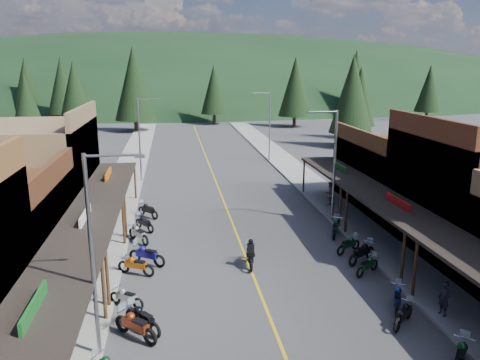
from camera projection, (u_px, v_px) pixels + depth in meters
name	position (u px, v px, depth m)	size (l,w,h in m)	color
ground	(254.00, 277.00, 24.87)	(220.00, 220.00, 0.00)	#38383A
centerline	(217.00, 184.00, 44.08)	(0.15, 90.00, 0.01)	gold
sidewalk_west	(123.00, 187.00, 42.84)	(3.40, 94.00, 0.15)	gray
sidewalk_east	(306.00, 181.00, 45.29)	(3.40, 94.00, 0.15)	gray
shop_west_3	(34.00, 174.00, 32.94)	(10.90, 10.20, 8.20)	brown
shop_east_2	(479.00, 195.00, 27.60)	(10.90, 9.00, 8.20)	#562B19
shop_east_3	(400.00, 174.00, 37.05)	(10.90, 10.20, 6.20)	#4C2D16
streetlight_0	(95.00, 249.00, 17.06)	(2.16, 0.18, 8.00)	gray
streetlight_1	(141.00, 136.00, 43.96)	(2.16, 0.18, 8.00)	gray
streetlight_2	(333.00, 161.00, 32.46)	(2.16, 0.18, 8.00)	gray
streetlight_3	(268.00, 123.00, 53.60)	(2.16, 0.18, 8.00)	gray
ridge_hill	(183.00, 99.00, 154.55)	(310.00, 140.00, 60.00)	black
pine_1	(62.00, 85.00, 87.00)	(5.88, 5.88, 12.50)	black
pine_2	(134.00, 83.00, 77.26)	(6.72, 6.72, 14.00)	black
pine_3	(214.00, 90.00, 87.28)	(5.04, 5.04, 11.00)	black
pine_4	(295.00, 86.00, 83.30)	(5.88, 5.88, 12.50)	black
pine_5	(355.00, 80.00, 96.89)	(6.72, 6.72, 14.00)	black
pine_6	(429.00, 88.00, 91.26)	(5.04, 5.04, 11.00)	black
pine_7	(26.00, 84.00, 91.64)	(5.88, 5.88, 12.50)	black
pine_8	(27.00, 106.00, 58.77)	(4.48, 4.48, 10.00)	black
pine_9	(360.00, 96.00, 69.94)	(4.93, 4.93, 10.80)	black
pine_10	(75.00, 94.00, 68.74)	(5.38, 5.38, 11.60)	black
pine_11	(352.00, 94.00, 62.46)	(5.82, 5.82, 12.40)	black
bike_west_5	(135.00, 324.00, 19.11)	(0.78, 2.34, 1.34)	maroon
bike_west_6	(142.00, 318.00, 19.66)	(0.75, 2.24, 1.28)	black
bike_west_7	(126.00, 296.00, 21.69)	(0.62, 1.87, 1.07)	gray
bike_west_8	(136.00, 264.00, 24.98)	(0.71, 2.14, 1.22)	#A9500C
bike_west_9	(147.00, 254.00, 26.23)	(0.78, 2.34, 1.34)	navy
bike_west_10	(138.00, 233.00, 29.56)	(0.74, 2.23, 1.28)	gray
bike_west_11	(144.00, 222.00, 31.71)	(0.68, 2.04, 1.17)	black
bike_west_12	(148.00, 210.00, 34.46)	(0.71, 2.12, 1.21)	black
bike_east_4	(461.00, 356.00, 17.09)	(0.74, 2.22, 1.27)	#0A3614
bike_east_5	(404.00, 314.00, 20.14)	(0.65, 1.96, 1.12)	black
bike_east_6	(397.00, 297.00, 21.54)	(0.69, 2.06, 1.18)	navy
bike_east_7	(368.00, 265.00, 25.09)	(0.64, 1.91, 1.09)	#0C3C19
bike_east_8	(362.00, 252.00, 26.55)	(0.76, 2.28, 1.30)	black
bike_east_9	(349.00, 244.00, 27.95)	(0.66, 1.97, 1.13)	#0D451E
bike_east_10	(336.00, 226.00, 30.75)	(0.75, 2.25, 1.28)	#0C3D27
rider_on_bike	(250.00, 255.00, 26.09)	(0.95, 2.29, 1.70)	black
pedestrian_east_a	(444.00, 299.00, 20.63)	(0.59, 0.38, 1.60)	black
pedestrian_east_b	(330.00, 193.00, 37.06)	(0.92, 0.53, 1.88)	brown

